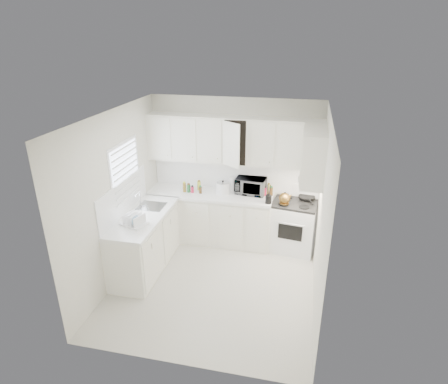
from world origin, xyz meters
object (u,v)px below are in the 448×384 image
(rice_cooker, at_px, (223,187))
(utensil_crock, at_px, (269,194))
(stove, at_px, (294,219))
(tea_kettle, at_px, (285,198))
(microwave, at_px, (251,184))
(dish_rack, at_px, (134,219))

(rice_cooker, relative_size, utensil_crock, 0.69)
(stove, bearing_deg, tea_kettle, -129.99)
(microwave, height_order, rice_cooker, microwave)
(tea_kettle, relative_size, dish_rack, 0.66)
(tea_kettle, distance_m, rice_cooker, 1.12)
(stove, xyz_separation_m, microwave, (-0.80, 0.14, 0.54))
(utensil_crock, bearing_deg, tea_kettle, 14.56)
(dish_rack, bearing_deg, microwave, 64.65)
(tea_kettle, height_order, dish_rack, tea_kettle)
(tea_kettle, xyz_separation_m, utensil_crock, (-0.26, -0.07, 0.07))
(rice_cooker, height_order, dish_rack, rice_cooker)
(tea_kettle, bearing_deg, microwave, 129.52)
(microwave, relative_size, dish_rack, 1.43)
(utensil_crock, bearing_deg, rice_cooker, 162.61)
(rice_cooker, bearing_deg, utensil_crock, 2.34)
(rice_cooker, bearing_deg, microwave, 32.35)
(rice_cooker, xyz_separation_m, dish_rack, (-1.03, -1.46, -0.02))
(stove, distance_m, tea_kettle, 0.53)
(tea_kettle, bearing_deg, utensil_crock, 170.10)
(utensil_crock, distance_m, dish_rack, 2.22)
(tea_kettle, xyz_separation_m, dish_rack, (-2.13, -1.26, -0.00))
(microwave, xyz_separation_m, rice_cooker, (-0.48, -0.11, -0.06))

